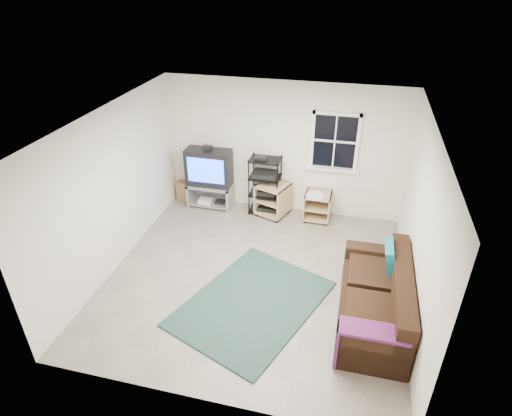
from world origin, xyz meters
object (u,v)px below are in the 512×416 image
(tv_unit, at_px, (209,174))
(av_rack, at_px, (265,189))
(side_table_left, at_px, (274,198))
(side_table_right, at_px, (318,204))
(sofa, at_px, (376,302))

(tv_unit, height_order, av_rack, tv_unit)
(tv_unit, bearing_deg, side_table_left, -0.36)
(side_table_right, bearing_deg, side_table_left, -179.06)
(side_table_right, bearing_deg, sofa, -66.48)
(sofa, bearing_deg, tv_unit, 142.32)
(av_rack, distance_m, sofa, 3.36)
(av_rack, xyz_separation_m, sofa, (2.17, -2.56, -0.19))
(tv_unit, relative_size, side_table_right, 2.31)
(av_rack, height_order, side_table_right, av_rack)
(av_rack, bearing_deg, sofa, -49.82)
(side_table_left, distance_m, side_table_right, 0.86)
(side_table_right, bearing_deg, av_rack, 179.70)
(side_table_left, distance_m, sofa, 3.22)
(tv_unit, bearing_deg, sofa, -37.68)
(side_table_left, relative_size, side_table_right, 1.24)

